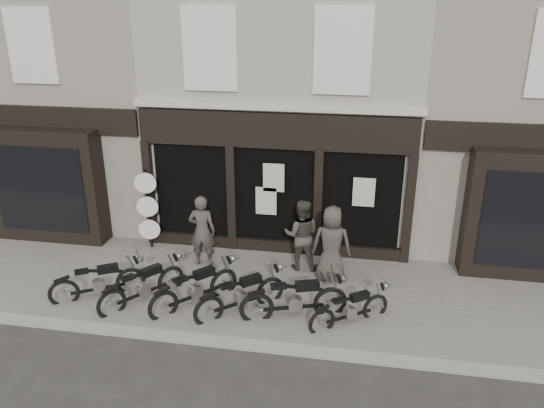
% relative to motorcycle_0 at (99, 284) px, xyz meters
% --- Properties ---
extents(ground_plane, '(90.00, 90.00, 0.00)m').
position_rel_motorcycle_0_xyz_m(ground_plane, '(3.58, 0.09, -0.41)').
color(ground_plane, '#2D2B28').
rests_on(ground_plane, ground).
extents(pavement, '(30.00, 4.20, 0.12)m').
position_rel_motorcycle_0_xyz_m(pavement, '(3.58, 0.99, -0.35)').
color(pavement, '#66625A').
rests_on(pavement, ground_plane).
extents(kerb, '(30.00, 0.25, 0.13)m').
position_rel_motorcycle_0_xyz_m(kerb, '(3.58, -1.16, -0.35)').
color(kerb, gray).
rests_on(kerb, ground_plane).
extents(central_building, '(7.30, 6.22, 8.34)m').
position_rel_motorcycle_0_xyz_m(central_building, '(3.58, 6.04, 3.67)').
color(central_building, '#A9A390').
rests_on(central_building, ground).
extents(neighbour_left, '(5.60, 6.73, 8.34)m').
position_rel_motorcycle_0_xyz_m(neighbour_left, '(-2.77, 5.98, 3.63)').
color(neighbour_left, gray).
rests_on(neighbour_left, ground).
extents(neighbour_right, '(5.60, 6.73, 8.34)m').
position_rel_motorcycle_0_xyz_m(neighbour_right, '(9.93, 5.98, 3.63)').
color(neighbour_right, gray).
rests_on(neighbour_right, ground).
extents(motorcycle_0, '(1.94, 1.38, 1.04)m').
position_rel_motorcycle_0_xyz_m(motorcycle_0, '(0.00, 0.00, 0.00)').
color(motorcycle_0, black).
rests_on(motorcycle_0, ground).
extents(motorcycle_1, '(1.55, 1.91, 1.06)m').
position_rel_motorcycle_0_xyz_m(motorcycle_1, '(1.09, -0.01, 0.01)').
color(motorcycle_1, black).
rests_on(motorcycle_1, ground).
extents(motorcycle_2, '(1.71, 1.87, 1.09)m').
position_rel_motorcycle_0_xyz_m(motorcycle_2, '(2.29, 0.06, 0.02)').
color(motorcycle_2, black).
rests_on(motorcycle_2, ground).
extents(motorcycle_3, '(1.83, 1.69, 1.07)m').
position_rel_motorcycle_0_xyz_m(motorcycle_3, '(3.37, -0.03, 0.01)').
color(motorcycle_3, black).
rests_on(motorcycle_3, ground).
extents(motorcycle_4, '(2.28, 1.07, 1.13)m').
position_rel_motorcycle_0_xyz_m(motorcycle_4, '(4.56, -0.05, 0.04)').
color(motorcycle_4, black).
rests_on(motorcycle_4, ground).
extents(motorcycle_5, '(1.70, 1.32, 0.93)m').
position_rel_motorcycle_0_xyz_m(motorcycle_5, '(5.74, -0.08, -0.04)').
color(motorcycle_5, black).
rests_on(motorcycle_5, ground).
extents(man_left, '(0.71, 0.48, 1.88)m').
position_rel_motorcycle_0_xyz_m(man_left, '(1.91, 1.92, 0.65)').
color(man_left, '#413C35').
rests_on(man_left, pavement).
extents(man_centre, '(0.92, 0.73, 1.84)m').
position_rel_motorcycle_0_xyz_m(man_centre, '(4.42, 2.15, 0.63)').
color(man_centre, '#403D34').
rests_on(man_centre, pavement).
extents(man_right, '(0.94, 0.62, 1.91)m').
position_rel_motorcycle_0_xyz_m(man_right, '(5.20, 1.68, 0.66)').
color(man_right, '#3E3A34').
rests_on(man_right, pavement).
extents(advert_sign_post, '(0.57, 0.37, 2.37)m').
position_rel_motorcycle_0_xyz_m(advert_sign_post, '(0.21, 2.60, 0.74)').
color(advert_sign_post, black).
rests_on(advert_sign_post, ground).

